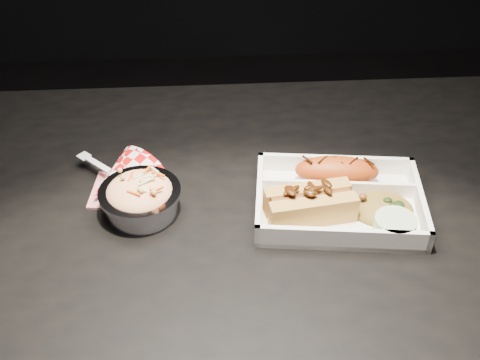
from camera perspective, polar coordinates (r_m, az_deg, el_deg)
The scene contains 8 objects.
dining_table at distance 0.98m, azimuth -0.50°, elevation -7.24°, with size 1.20×0.80×0.75m.
food_tray at distance 0.93m, azimuth 9.28°, elevation -2.19°, with size 0.27×0.21×0.04m.
fried_pastry at distance 0.96m, azimuth 9.16°, elevation 0.86°, with size 0.13×0.05×0.05m, color #AA4011.
hotdog at distance 0.89m, azimuth 6.68°, elevation -2.11°, with size 0.14×0.08×0.06m.
fried_rice_mound at distance 0.93m, azimuth 13.41°, elevation -2.16°, with size 0.10×0.08×0.03m, color olive.
cupcake_liner at distance 0.89m, azimuth 14.44°, elevation -4.32°, with size 0.06×0.06×0.03m, color #B1C998.
foil_coleslaw_cup at distance 0.91m, azimuth -9.46°, elevation -1.51°, with size 0.12×0.12×0.07m.
napkin_fork at distance 0.97m, azimuth -11.29°, elevation 0.03°, with size 0.15×0.15×0.10m.
Camera 1 is at (-0.03, -0.68, 1.36)m, focal length 45.00 mm.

